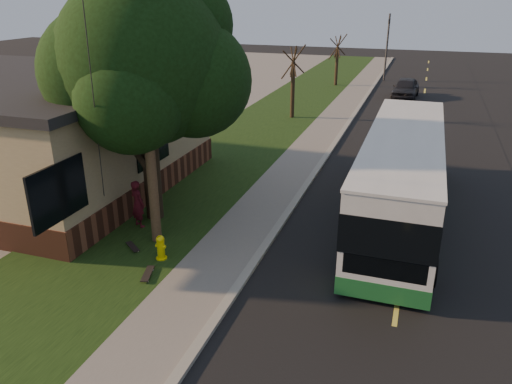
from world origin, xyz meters
TOP-DOWN VIEW (x-y plane):
  - ground at (0.00, 0.00)m, footprint 120.00×120.00m
  - road at (4.00, 10.00)m, footprint 8.00×80.00m
  - curb at (0.00, 10.00)m, footprint 0.25×80.00m
  - sidewalk at (-1.00, 10.00)m, footprint 2.00×80.00m
  - grass_verge at (-4.50, 10.00)m, footprint 5.00×80.00m
  - building_lot at (-14.50, 10.00)m, footprint 15.00×80.00m
  - fire_hydrant at (-2.60, 0.00)m, footprint 0.32×0.32m
  - utility_pole at (-3.31, 0.99)m, footprint 2.86×3.21m
  - leafy_tree at (-4.17, 2.65)m, footprint 6.30×6.00m
  - bare_tree_near at (-3.50, 18.00)m, footprint 1.38×1.21m
  - bare_tree_far at (-3.00, 30.00)m, footprint 1.38×1.21m
  - traffic_signal at (0.50, 34.00)m, footprint 0.18×0.22m
  - transit_bus at (3.61, 5.13)m, footprint 2.54×11.00m
  - skateboarder at (-4.33, 1.69)m, footprint 0.68×0.59m
  - skateboard_main at (-2.50, -0.95)m, footprint 0.43×0.85m
  - skateboard_spare at (-3.72, 0.27)m, footprint 0.69×0.60m
  - dumpster at (-8.96, 9.28)m, footprint 1.57×1.32m
  - distant_car at (2.67, 26.65)m, footprint 1.93×4.28m

SIDE VIEW (x-z plane):
  - ground at x=0.00m, z-range 0.00..0.00m
  - road at x=4.00m, z-range 0.00..0.01m
  - building_lot at x=-14.50m, z-range 0.00..0.04m
  - grass_verge at x=-4.50m, z-range 0.00..0.07m
  - sidewalk at x=-1.00m, z-range 0.00..0.08m
  - curb at x=0.00m, z-range 0.00..0.12m
  - skateboard_spare at x=-3.72m, z-range 0.09..0.16m
  - skateboard_main at x=-2.50m, z-range 0.09..0.17m
  - fire_hydrant at x=-2.60m, z-range 0.06..0.80m
  - dumpster at x=-8.96m, z-range 0.04..1.29m
  - distant_car at x=2.67m, z-range 0.00..1.43m
  - skateboarder at x=-4.33m, z-range 0.07..1.65m
  - transit_bus at x=3.61m, z-range 0.10..3.08m
  - bare_tree_far at x=-3.00m, z-range -0.01..4.02m
  - bare_tree_near at x=-3.50m, z-range 0.00..4.30m
  - traffic_signal at x=0.50m, z-range 0.41..5.91m
  - utility_pole at x=-3.31m, z-range 0.10..9.17m
  - leafy_tree at x=-4.17m, z-range 1.27..9.07m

